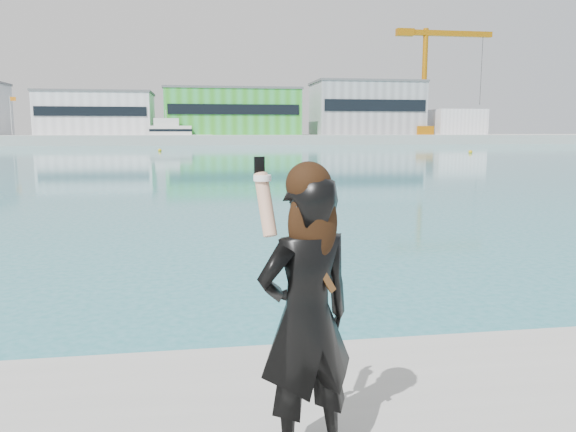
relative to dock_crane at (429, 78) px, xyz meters
The scene contains 12 objects.
far_quay 55.61m from the dock_crane, behind, with size 320.00×40.00×2.00m, color #9E9E99.
warehouse_white 75.90m from the dock_crane, behind, with size 24.48×15.35×9.50m.
warehouse_green 46.26m from the dock_crane, behind, with size 30.60×16.36×10.50m.
warehouse_grey_right 16.01m from the dock_crane, 155.64° to the left, with size 25.50×15.35×12.50m.
ancillary_shed 13.95m from the dock_crane, 24.45° to the left, with size 12.00×10.00×6.00m, color silver.
dock_crane is the anchor object (origin of this frame).
flagpole_left 91.51m from the dock_crane, behind, with size 1.28×0.16×8.00m.
flagpole_right 32.27m from the dock_crane, behind, with size 1.28×0.16×8.00m.
motor_yacht 59.97m from the dock_crane, behind, with size 15.70×5.24×7.22m.
buoy_near 62.75m from the dock_crane, 107.68° to the right, with size 0.50×0.50×0.50m, color gold.
buoy_far 75.54m from the dock_crane, 142.14° to the right, with size 0.50×0.50×0.50m, color gold.
woman 134.26m from the dock_crane, 113.14° to the right, with size 0.74×0.60×1.86m.
Camera 1 is at (0.08, -4.04, 2.80)m, focal length 35.00 mm.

